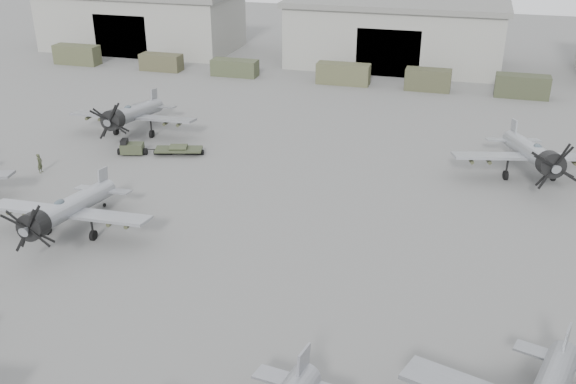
% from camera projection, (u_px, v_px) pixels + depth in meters
% --- Properties ---
extents(ground, '(220.00, 220.00, 0.00)m').
position_uv_depth(ground, '(243.00, 328.00, 34.72)').
color(ground, '#62625F').
rests_on(ground, ground).
extents(hangar_left, '(29.00, 14.80, 8.70)m').
position_uv_depth(hangar_left, '(142.00, 19.00, 96.37)').
color(hangar_left, gray).
rests_on(hangar_left, ground).
extents(hangar_center, '(29.00, 14.80, 8.70)m').
position_uv_depth(hangar_center, '(396.00, 32.00, 86.91)').
color(hangar_center, gray).
rests_on(hangar_center, ground).
extents(support_truck_0, '(6.31, 2.20, 2.61)m').
position_uv_depth(support_truck_0, '(77.00, 55.00, 88.24)').
color(support_truck_0, '#45482F').
rests_on(support_truck_0, ground).
extents(support_truck_1, '(5.55, 2.20, 2.18)m').
position_uv_depth(support_truck_1, '(161.00, 62.00, 85.16)').
color(support_truck_1, '#44422C').
rests_on(support_truck_1, ground).
extents(support_truck_2, '(5.98, 2.20, 2.10)m').
position_uv_depth(support_truck_2, '(235.00, 68.00, 82.59)').
color(support_truck_2, '#3D432C').
rests_on(support_truck_2, ground).
extents(support_truck_3, '(6.52, 2.20, 2.54)m').
position_uv_depth(support_truck_3, '(343.00, 74.00, 78.95)').
color(support_truck_3, '#494B31').
rests_on(support_truck_3, ground).
extents(support_truck_4, '(5.36, 2.20, 2.56)m').
position_uv_depth(support_truck_4, '(428.00, 80.00, 76.39)').
color(support_truck_4, '#3D3E28').
rests_on(support_truck_4, ground).
extents(support_truck_5, '(6.04, 2.20, 2.61)m').
position_uv_depth(support_truck_5, '(522.00, 86.00, 73.72)').
color(support_truck_5, '#343925').
rests_on(support_truck_5, ground).
extents(aircraft_mid_1, '(11.56, 10.41, 4.63)m').
position_uv_depth(aircraft_mid_1, '(65.00, 210.00, 42.98)').
color(aircraft_mid_1, '#9DA0A5').
rests_on(aircraft_mid_1, ground).
extents(aircraft_far_0, '(12.36, 11.12, 4.94)m').
position_uv_depth(aircraft_far_0, '(131.00, 114.00, 61.25)').
color(aircraft_far_0, gray).
rests_on(aircraft_far_0, ground).
extents(aircraft_far_1, '(12.82, 11.54, 5.10)m').
position_uv_depth(aircraft_far_1, '(534.00, 154.00, 51.68)').
color(aircraft_far_1, '#9CA0A5').
rests_on(aircraft_far_1, ground).
extents(tug_trailer, '(7.35, 3.29, 1.46)m').
position_uv_depth(tug_trailer, '(150.00, 149.00, 57.67)').
color(tug_trailer, '#333925').
rests_on(tug_trailer, ground).
extents(ground_crew, '(0.48, 0.66, 1.69)m').
position_uv_depth(ground_crew, '(40.00, 163.00, 53.78)').
color(ground_crew, '#383D28').
rests_on(ground_crew, ground).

